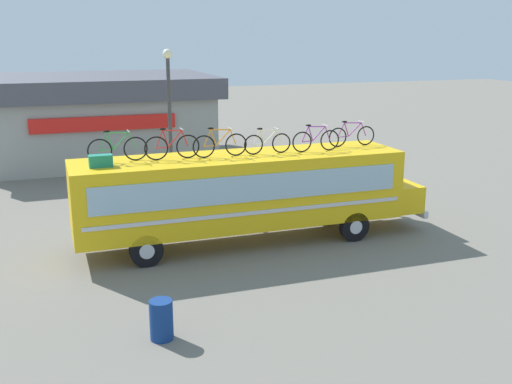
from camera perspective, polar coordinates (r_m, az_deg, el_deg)
The scene contains 12 objects.
ground_plane at distance 19.98m, azimuth -1.44°, elevation -4.78°, with size 120.00×120.00×0.00m, color slate.
bus at distance 19.52m, azimuth -0.90°, elevation 0.16°, with size 11.75×2.51×2.93m.
luggage_bag_1 at distance 18.06m, azimuth -14.50°, elevation 2.87°, with size 0.67×0.34×0.36m, color #1E7F66.
rooftop_bicycle_1 at distance 18.64m, azimuth -12.98°, elevation 4.03°, with size 1.80×0.44×0.97m.
rooftop_bicycle_2 at distance 18.72m, azimuth -7.96°, elevation 4.31°, with size 1.73×0.44×0.98m.
rooftop_bicycle_3 at distance 18.94m, azimuth -3.44°, elevation 4.51°, with size 1.77×0.44×0.95m.
rooftop_bicycle_4 at distance 19.42m, azimuth 1.08°, elevation 4.69°, with size 1.60×0.44×0.86m.
rooftop_bicycle_5 at distance 19.93m, azimuth 5.69°, elevation 4.92°, with size 1.68×0.44×0.91m.
rooftop_bicycle_6 at distance 21.05m, azimuth 9.06°, elevation 5.32°, with size 1.75×0.44×0.89m.
roadside_building at distance 34.40m, azimuth -14.88°, elevation 6.96°, with size 12.42×9.09×4.53m.
trash_bin at distance 13.93m, azimuth -8.96°, elevation -11.87°, with size 0.53×0.53×0.93m, color navy.
street_lamp at distance 23.12m, azimuth -8.19°, elevation 7.49°, with size 0.36×0.36×6.16m.
Camera 1 is at (-5.80, -17.93, 6.65)m, focal length 42.22 mm.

